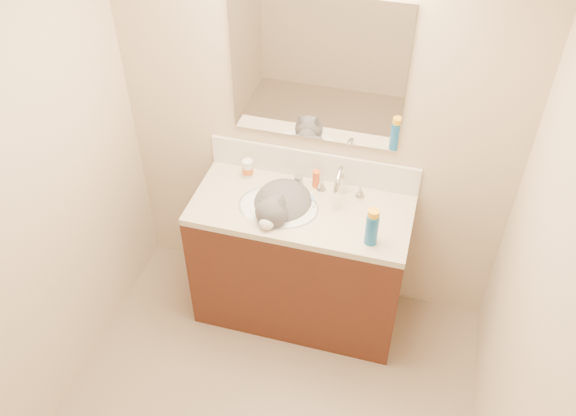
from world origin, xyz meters
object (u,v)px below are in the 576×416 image
Objects in this scene: cat at (281,207)px; amber_bottle at (316,179)px; vanity_cabinet at (300,264)px; faucet at (340,185)px; pill_bottle at (248,169)px; basin at (278,216)px; spray_can at (372,229)px; silver_jar at (299,180)px.

cat is 4.46× the size of amber_bottle.
cat reaches higher than vanity_cabinet.
pill_bottle is at bearing 175.98° from faucet.
basin is 0.57m from spray_can.
amber_bottle reaches higher than basin.
basin is 0.24m from silver_jar.
basin is at bearing -165.96° from vanity_cabinet.
faucet is 0.16m from amber_bottle.
pill_bottle is (-0.25, 0.19, 0.07)m from cat.
pill_bottle is 0.84m from spray_can.
cat is at bearing 163.21° from spray_can.
silver_jar reaches higher than vanity_cabinet.
amber_bottle is 0.52m from spray_can.
pill_bottle is at bearing -177.68° from amber_bottle.
faucet is (0.18, 0.14, 0.54)m from vanity_cabinet.
spray_can reaches higher than pill_bottle.
faucet is at bearing -11.42° from silver_jar.
basin is 0.30m from amber_bottle.
pill_bottle is (-0.54, 0.04, -0.03)m from faucet.
silver_jar is (-0.06, 0.19, 0.48)m from vanity_cabinet.
cat is at bearing 58.50° from basin.
spray_can is at bearing -22.45° from vanity_cabinet.
pill_bottle reaches higher than vanity_cabinet.
amber_bottle is at bearing 54.85° from basin.
basin reaches higher than vanity_cabinet.
faucet is 0.34m from cat.
amber_bottle reaches higher than vanity_cabinet.
silver_jar is at bearing 81.94° from cat.
spray_can is at bearing -44.05° from amber_bottle.
vanity_cabinet is at bearing -100.58° from amber_bottle.
silver_jar is (0.06, 0.22, 0.10)m from basin.
vanity_cabinet is 0.70m from spray_can.
pill_bottle reaches higher than basin.
amber_bottle is 0.60× the size of spray_can.
spray_can is (0.77, -0.34, 0.03)m from pill_bottle.
spray_can is (0.23, -0.31, 0.00)m from faucet.
amber_bottle is at bearing 79.42° from vanity_cabinet.
faucet reaches higher than basin.
basin is 2.52× the size of spray_can.
vanity_cabinet is at bearing -25.89° from pill_bottle.
vanity_cabinet is 0.58m from faucet.
cat is 0.21m from silver_jar.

